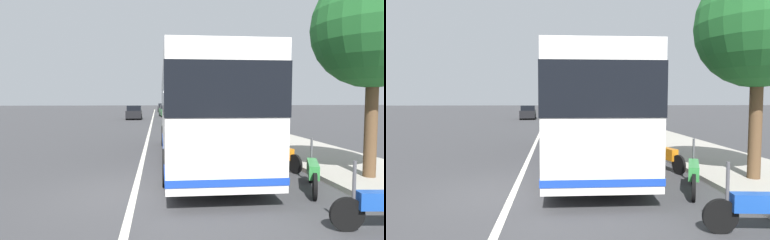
{
  "view_description": "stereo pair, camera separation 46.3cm",
  "coord_description": "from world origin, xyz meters",
  "views": [
    {
      "loc": [
        -7.87,
        -0.58,
        2.32
      ],
      "look_at": [
        4.82,
        -1.95,
        1.49
      ],
      "focal_mm": 30.04,
      "sensor_mm": 36.0,
      "label": 1
    },
    {
      "loc": [
        -7.91,
        -1.04,
        2.32
      ],
      "look_at": [
        4.82,
        -1.95,
        1.49
      ],
      "focal_mm": 30.04,
      "sensor_mm": 36.0,
      "label": 2
    }
  ],
  "objects": [
    {
      "name": "car_behind_bus",
      "position": [
        50.25,
        -1.6,
        0.71
      ],
      "size": [
        4.26,
        2.01,
        1.52
      ],
      "rotation": [
        0.0,
        0.0,
        0.05
      ],
      "color": "black",
      "rests_on": "ground"
    },
    {
      "name": "roadside_tree_mid_block",
      "position": [
        12.37,
        -6.66,
        4.55
      ],
      "size": [
        2.96,
        2.96,
        6.06
      ],
      "color": "brown",
      "rests_on": "ground"
    },
    {
      "name": "roadside_tree_near_camera",
      "position": [
        0.46,
        -6.5,
        4.28
      ],
      "size": [
        3.35,
        3.35,
        5.98
      ],
      "color": "brown",
      "rests_on": "ground"
    },
    {
      "name": "ground_plane",
      "position": [
        0.0,
        0.0,
        0.0
      ],
      "size": [
        220.0,
        220.0,
        0.0
      ],
      "primitive_type": "plane",
      "color": "#38383A"
    },
    {
      "name": "car_side_street",
      "position": [
        34.98,
        -1.82,
        0.74
      ],
      "size": [
        4.59,
        2.11,
        1.58
      ],
      "rotation": [
        0.0,
        0.0,
        0.08
      ],
      "color": "#2D7238",
      "rests_on": "ground"
    },
    {
      "name": "sidewalk_curb",
      "position": [
        10.0,
        -6.98,
        0.07
      ],
      "size": [
        110.0,
        3.6,
        0.14
      ],
      "primitive_type": "cube",
      "color": "#9E998E",
      "rests_on": "ground"
    },
    {
      "name": "motorcycle_by_tree",
      "position": [
        -2.77,
        -4.58,
        0.46
      ],
      "size": [
        0.36,
        2.05,
        1.25
      ],
      "rotation": [
        0.0,
        0.0,
        1.46
      ],
      "color": "black",
      "rests_on": "ground"
    },
    {
      "name": "motorcycle_nearest_curb",
      "position": [
        5.09,
        -4.7,
        0.45
      ],
      "size": [
        2.07,
        0.49,
        1.24
      ],
      "rotation": [
        0.0,
        0.0,
        0.2
      ],
      "color": "black",
      "rests_on": "ground"
    },
    {
      "name": "roadside_tree_far_block",
      "position": [
        25.07,
        -6.77,
        4.75
      ],
      "size": [
        3.29,
        3.29,
        6.42
      ],
      "color": "brown",
      "rests_on": "ground"
    },
    {
      "name": "lane_divider_line",
      "position": [
        10.0,
        0.0,
        0.0
      ],
      "size": [
        110.0,
        0.16,
        0.01
      ],
      "primitive_type": "cube",
      "color": "silver",
      "rests_on": "ground"
    },
    {
      "name": "motorcycle_mid_row",
      "position": [
        2.34,
        -4.64,
        0.47
      ],
      "size": [
        2.06,
        0.6,
        1.25
      ],
      "rotation": [
        0.0,
        0.0,
        0.25
      ],
      "color": "black",
      "rests_on": "ground"
    },
    {
      "name": "coach_bus",
      "position": [
        4.32,
        -2.07,
        2.05
      ],
      "size": [
        11.72,
        2.76,
        3.58
      ],
      "rotation": [
        0.0,
        0.0,
        -0.01
      ],
      "color": "silver",
      "rests_on": "ground"
    },
    {
      "name": "car_oncoming",
      "position": [
        29.74,
        2.12,
        0.74
      ],
      "size": [
        4.11,
        1.86,
        1.57
      ],
      "rotation": [
        0.0,
        0.0,
        3.17
      ],
      "color": "black",
      "rests_on": "ground"
    },
    {
      "name": "car_far_distant",
      "position": [
        23.52,
        -2.44,
        0.72
      ],
      "size": [
        4.77,
        2.14,
        1.49
      ],
      "rotation": [
        0.0,
        0.0,
        -0.06
      ],
      "color": "#2D7238",
      "rests_on": "ground"
    },
    {
      "name": "motorcycle_angled",
      "position": [
        -0.2,
        -4.5,
        0.47
      ],
      "size": [
        2.1,
        0.96,
        1.26
      ],
      "rotation": [
        0.0,
        0.0,
        -0.41
      ],
      "color": "black",
      "rests_on": "ground"
    }
  ]
}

